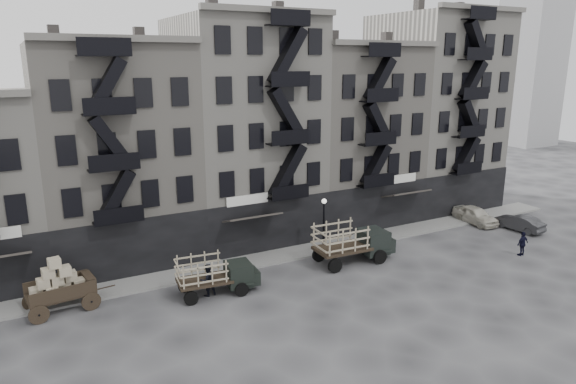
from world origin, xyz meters
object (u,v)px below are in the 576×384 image
stake_truck_west (215,272)px  pedestrian_mid (208,280)px  car_far (519,223)px  policeman (523,244)px  wagon (57,281)px  stake_truck_east (352,240)px  car_east (475,215)px

stake_truck_west → pedestrian_mid: 0.65m
car_far → pedestrian_mid: bearing=-7.8°
car_far → stake_truck_west: bearing=-7.8°
stake_truck_west → policeman: (22.04, -4.67, -0.51)m
car_far → wagon: bearing=-11.0°
stake_truck_west → stake_truck_east: size_ratio=0.86×
car_east → car_far: car_east is taller
stake_truck_west → car_far: size_ratio=1.25×
wagon → car_far: (35.43, -2.87, -1.19)m
stake_truck_west → car_far: (26.78, -0.68, -0.75)m
wagon → stake_truck_west: 8.94m
car_east → pedestrian_mid: size_ratio=2.18×
car_east → policeman: size_ratio=2.41×
wagon → policeman: wagon is taller
stake_truck_west → car_far: 26.80m
car_east → car_far: bearing=-56.2°
car_far → policeman: bearing=33.7°
stake_truck_east → car_east: stake_truck_east is taller
stake_truck_west → pedestrian_mid: stake_truck_west is taller
stake_truck_west → pedestrian_mid: bearing=-175.0°
wagon → car_east: bearing=-6.7°
car_east → stake_truck_west: bearing=-170.4°
car_east → policeman: (-2.98, -7.08, 0.16)m
car_far → pedestrian_mid: 27.29m
stake_truck_west → stake_truck_east: 10.32m
wagon → stake_truck_west: size_ratio=0.79×
wagon → stake_truck_east: size_ratio=0.68×
pedestrian_mid → car_east: bearing=178.8°
car_east → wagon: bearing=-175.5°
pedestrian_mid → stake_truck_east: bearing=174.5°
car_far → pedestrian_mid: (-27.28, 0.69, 0.34)m
stake_truck_east → car_far: (16.47, -0.90, -1.01)m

